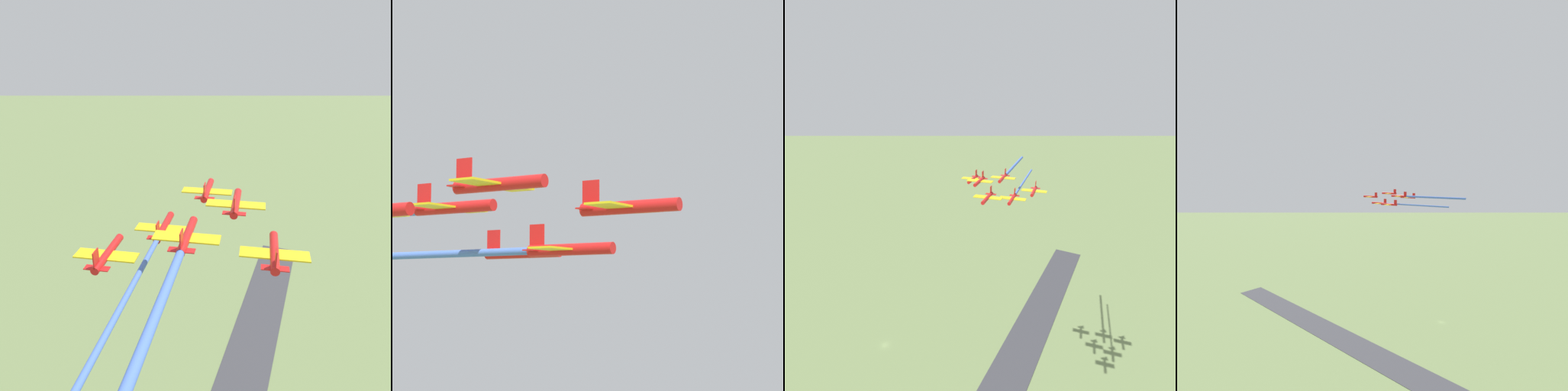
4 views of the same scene
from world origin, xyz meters
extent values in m
cylinder|color=red|center=(-43.51, -59.26, 107.57)|extent=(10.31, 4.17, 1.27)
cube|color=yellow|center=(-42.85, -59.46, 107.57)|extent=(5.41, 10.07, 0.21)
cube|color=red|center=(-39.42, -60.48, 109.16)|extent=(1.81, 0.68, 2.54)
cube|color=red|center=(-39.42, -60.48, 107.57)|extent=(2.27, 3.90, 0.14)
cylinder|color=red|center=(-35.13, -68.26, 104.25)|extent=(10.31, 4.17, 1.27)
cube|color=yellow|center=(-34.47, -68.46, 104.25)|extent=(5.41, 10.07, 0.21)
cube|color=red|center=(-31.04, -69.48, 105.83)|extent=(1.81, 0.68, 2.54)
cube|color=red|center=(-31.04, -69.48, 104.25)|extent=(2.27, 3.90, 0.14)
cylinder|color=red|center=(-31.57, -56.31, 109.77)|extent=(10.31, 4.17, 1.27)
cube|color=yellow|center=(-30.91, -56.50, 109.77)|extent=(5.41, 10.07, 0.21)
cube|color=red|center=(-27.49, -57.52, 111.35)|extent=(1.81, 0.68, 2.54)
cube|color=red|center=(-27.49, -57.52, 109.77)|extent=(2.27, 3.90, 0.14)
cylinder|color=red|center=(-26.75, -77.26, 104.50)|extent=(10.31, 4.17, 1.27)
cube|color=yellow|center=(-26.08, -77.45, 104.50)|extent=(5.41, 10.07, 0.21)
cube|color=red|center=(-22.66, -78.47, 106.08)|extent=(1.81, 0.68, 2.54)
cube|color=red|center=(-22.66, -78.47, 104.50)|extent=(2.27, 3.90, 0.14)
cylinder|color=red|center=(-23.19, -65.30, 108.69)|extent=(10.31, 4.17, 1.27)
cube|color=yellow|center=(-22.53, -65.50, 108.69)|extent=(5.41, 10.07, 0.21)
cube|color=red|center=(-19.10, -66.52, 110.28)|extent=(1.81, 0.68, 2.54)
cube|color=red|center=(-19.10, -66.52, 108.69)|extent=(2.27, 3.90, 0.14)
cylinder|color=#4C72D8|center=(-11.30, -75.35, 104.25)|extent=(37.95, 12.02, 0.84)
camera|label=1|loc=(25.35, -70.04, 134.81)|focal=35.00mm
camera|label=2|loc=(-62.00, 25.01, 98.46)|focal=85.00mm
camera|label=3|loc=(-138.70, -59.07, 141.36)|focal=28.00mm
camera|label=4|loc=(13.75, -251.03, 121.37)|focal=28.00mm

